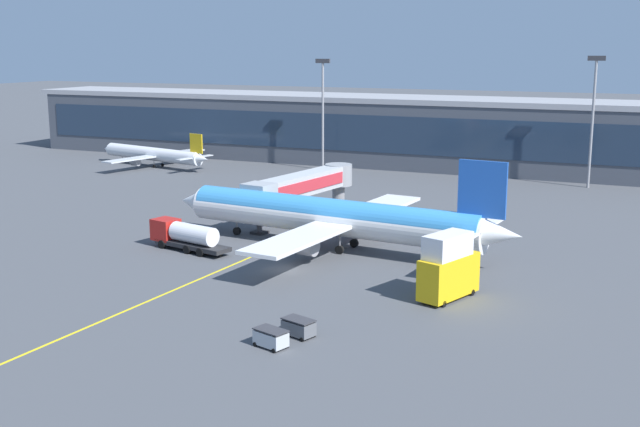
{
  "coord_description": "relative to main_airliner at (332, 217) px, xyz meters",
  "views": [
    {
      "loc": [
        36.39,
        -73.12,
        23.24
      ],
      "look_at": [
        0.42,
        8.23,
        4.5
      ],
      "focal_mm": 44.86,
      "sensor_mm": 36.0,
      "label": 1
    }
  ],
  "objects": [
    {
      "name": "ground_plane",
      "position": [
        -1.12,
        -10.21,
        -3.79
      ],
      "size": [
        700.0,
        700.0,
        0.0
      ],
      "primitive_type": "plane",
      "color": "#47494F"
    },
    {
      "name": "apron_lead_in_line",
      "position": [
        -6.9,
        -8.21,
        -3.79
      ],
      "size": [
        5.38,
        79.86,
        0.01
      ],
      "primitive_type": "cube",
      "rotation": [
        0.0,
        0.0,
        -0.06
      ],
      "color": "yellow",
      "rests_on": "ground_plane"
    },
    {
      "name": "terminal_building",
      "position": [
        -14.68,
        66.96,
        2.95
      ],
      "size": [
        164.55,
        16.68,
        13.45
      ],
      "color": "#424751",
      "rests_on": "ground_plane"
    },
    {
      "name": "main_airliner",
      "position": [
        0.0,
        0.0,
        0.0
      ],
      "size": [
        44.62,
        35.48,
        11.61
      ],
      "color": "white",
      "rests_on": "ground_plane"
    },
    {
      "name": "jet_bridge",
      "position": [
        -9.78,
        13.32,
        1.01
      ],
      "size": [
        6.91,
        22.67,
        6.48
      ],
      "color": "#B2B7BC",
      "rests_on": "ground_plane"
    },
    {
      "name": "fuel_tanker",
      "position": [
        -15.36,
        -7.46,
        -2.05
      ],
      "size": [
        11.09,
        4.82,
        3.25
      ],
      "color": "#232326",
      "rests_on": "ground_plane"
    },
    {
      "name": "catering_lift",
      "position": [
        17.26,
        -13.07,
        -0.73
      ],
      "size": [
        4.59,
        7.24,
        6.3
      ],
      "color": "yellow",
      "rests_on": "ground_plane"
    },
    {
      "name": "baggage_cart_0",
      "position": [
        7.77,
        -30.67,
        -3.01
      ],
      "size": [
        2.99,
        2.28,
        1.48
      ],
      "color": "#B2B7BC",
      "rests_on": "ground_plane"
    },
    {
      "name": "baggage_cart_1",
      "position": [
        8.73,
        -27.62,
        -3.01
      ],
      "size": [
        2.99,
        2.28,
        1.48
      ],
      "color": "#595B60",
      "rests_on": "ground_plane"
    },
    {
      "name": "commuter_jet_far",
      "position": [
        -57.25,
        45.23,
        -1.29
      ],
      "size": [
        29.59,
        23.81,
        7.22
      ],
      "color": "silver",
      "rests_on": "ground_plane"
    },
    {
      "name": "apron_light_mast_0",
      "position": [
        -25.32,
        55.0,
        8.56
      ],
      "size": [
        2.8,
        0.5,
        20.83
      ],
      "color": "gray",
      "rests_on": "ground_plane"
    },
    {
      "name": "apron_light_mast_1",
      "position": [
        23.08,
        55.0,
        8.97
      ],
      "size": [
        2.8,
        0.5,
        21.63
      ],
      "color": "gray",
      "rests_on": "ground_plane"
    }
  ]
}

